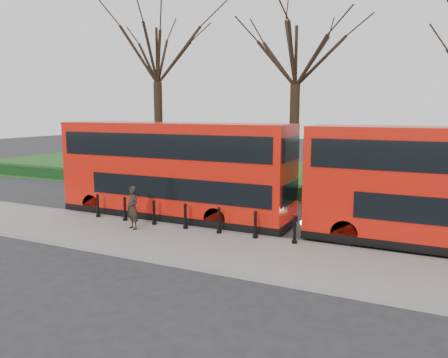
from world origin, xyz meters
The scene contains 12 objects.
ground centered at (0.00, 0.00, 0.00)m, with size 120.00×120.00×0.00m, color #28282B.
pavement centered at (0.00, -3.00, 0.07)m, with size 60.00×4.00×0.15m, color gray.
kerb centered at (0.00, -1.00, 0.07)m, with size 60.00×0.25×0.16m, color slate.
grass_verge centered at (0.00, 15.00, 0.03)m, with size 60.00×18.00×0.06m, color #1C511B.
hedge centered at (0.00, 6.80, 0.40)m, with size 60.00×0.90×0.80m, color black.
yellow_line_outer centered at (0.00, -0.70, 0.01)m, with size 60.00×0.10×0.01m, color yellow.
yellow_line_inner centered at (0.00, -0.50, 0.01)m, with size 60.00×0.10×0.01m, color yellow.
tree_left centered at (-8.00, 10.00, 9.16)m, with size 8.06×8.06×12.59m.
tree_mid centered at (2.00, 10.00, 8.58)m, with size 7.56×7.56×11.81m.
bollard_row centered at (0.91, -1.35, 0.65)m, with size 9.33×0.15×1.00m.
bus_lead centered at (-0.75, 0.43, 2.20)m, with size 10.99×2.52×4.37m.
pedestrian centered at (-0.98, -2.31, 1.03)m, with size 0.64×0.42×1.77m, color black.
Camera 1 is at (9.83, -16.24, 4.90)m, focal length 35.00 mm.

